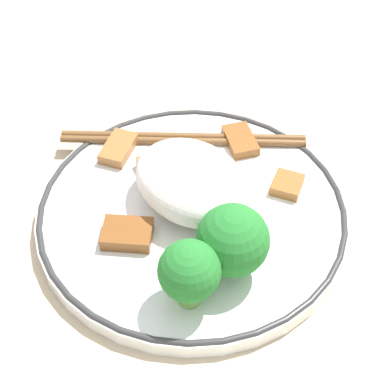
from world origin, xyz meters
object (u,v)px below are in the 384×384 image
object	(u,v)px
chopsticks	(183,139)
broccoli_back_center	(233,241)
plate	(192,213)
broccoli_back_left	(189,272)

from	to	relation	value
chopsticks	broccoli_back_center	bearing A→B (deg)	150.92
broccoli_back_center	plate	bearing A→B (deg)	-17.74
broccoli_back_center	chopsticks	world-z (taller)	broccoli_back_center
plate	chopsticks	bearing A→B (deg)	-38.10
plate	broccoli_back_center	distance (m)	0.07
broccoli_back_center	chopsticks	bearing A→B (deg)	-29.08
broccoli_back_left	chopsticks	xyz separation A→B (m)	(0.12, -0.11, -0.03)
plate	chopsticks	size ratio (longest dim) A/B	1.53
broccoli_back_left	broccoli_back_center	size ratio (longest dim) A/B	0.94
broccoli_back_left	chopsticks	size ratio (longest dim) A/B	0.34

